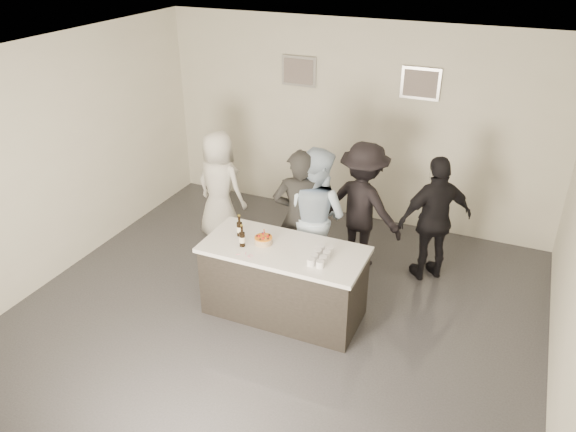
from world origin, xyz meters
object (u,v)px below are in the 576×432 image
at_px(person_main_black, 299,218).
at_px(person_guest_back, 363,206).
at_px(beer_bottle_a, 239,226).
at_px(beer_bottle_b, 242,236).
at_px(person_main_blue, 315,216).
at_px(person_guest_right, 435,219).
at_px(person_guest_left, 219,186).
at_px(cake, 263,241).
at_px(bar_counter, 284,281).

relative_size(person_main_black, person_guest_back, 1.04).
bearing_deg(beer_bottle_a, beer_bottle_b, -55.08).
height_order(person_main_blue, person_guest_right, person_main_blue).
relative_size(person_main_blue, person_guest_right, 1.08).
xyz_separation_m(person_guest_left, person_guest_back, (2.09, 0.09, 0.06)).
bearing_deg(cake, bar_counter, 0.28).
relative_size(person_main_blue, person_guest_back, 1.04).
height_order(cake, person_guest_left, person_guest_left).
xyz_separation_m(cake, person_guest_back, (0.74, 1.43, -0.07)).
xyz_separation_m(bar_counter, beer_bottle_b, (-0.44, -0.15, 0.58)).
relative_size(cake, person_main_black, 0.11).
relative_size(person_guest_left, person_guest_right, 0.97).
distance_m(person_main_blue, person_guest_right, 1.51).
bearing_deg(cake, person_main_black, 79.17).
bearing_deg(person_guest_back, cake, 78.89).
bearing_deg(bar_counter, person_guest_left, 140.02).
xyz_separation_m(bar_counter, person_guest_right, (1.42, 1.50, 0.39)).
bearing_deg(person_guest_left, person_main_blue, 173.74).
bearing_deg(cake, person_guest_back, 62.53).
height_order(person_guest_right, person_guest_back, person_guest_back).
bearing_deg(beer_bottle_b, cake, 37.07).
bearing_deg(beer_bottle_a, cake, -9.03).
distance_m(beer_bottle_a, beer_bottle_b, 0.24).
xyz_separation_m(bar_counter, person_main_black, (-0.11, 0.73, 0.45)).
height_order(beer_bottle_a, person_main_black, person_main_black).
height_order(cake, person_main_black, person_main_black).
bearing_deg(person_guest_right, cake, 4.26).
bearing_deg(person_guest_right, person_main_black, -11.05).
bearing_deg(beer_bottle_b, person_guest_left, 127.82).
bearing_deg(person_guest_left, person_guest_back, -167.35).
xyz_separation_m(bar_counter, cake, (-0.25, -0.00, 0.49)).
relative_size(beer_bottle_a, person_guest_back, 0.15).
xyz_separation_m(person_main_blue, person_guest_left, (-1.65, 0.49, -0.10)).
bearing_deg(beer_bottle_a, person_main_blue, 51.58).
distance_m(beer_bottle_b, person_main_blue, 1.12).
distance_m(cake, beer_bottle_a, 0.35).
height_order(cake, person_guest_right, person_guest_right).
xyz_separation_m(bar_counter, person_guest_left, (-1.60, 1.34, 0.36)).
height_order(person_main_black, person_guest_back, person_main_black).
distance_m(beer_bottle_a, person_main_black, 0.84).
distance_m(bar_counter, cake, 0.55).
xyz_separation_m(beer_bottle_a, person_guest_right, (2.00, 1.45, -0.19)).
bearing_deg(bar_counter, beer_bottle_b, -161.64).
distance_m(beer_bottle_b, person_guest_left, 1.90).
distance_m(bar_counter, person_guest_left, 2.12).
xyz_separation_m(person_main_blue, person_guest_right, (1.37, 0.65, -0.07)).
bearing_deg(cake, person_guest_left, 135.14).
bearing_deg(beer_bottle_a, bar_counter, -5.06).
bearing_deg(person_main_black, person_main_blue, -166.58).
height_order(beer_bottle_a, person_guest_left, person_guest_left).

